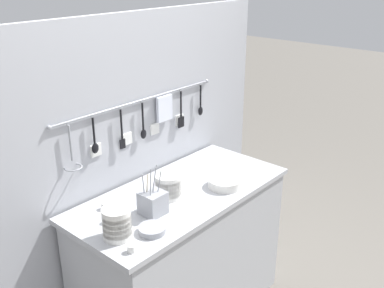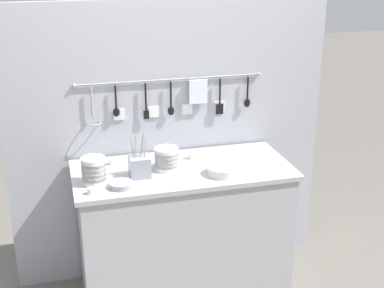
{
  "view_description": "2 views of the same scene",
  "coord_description": "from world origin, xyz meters",
  "px_view_note": "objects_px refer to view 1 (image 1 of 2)",
  "views": [
    {
      "loc": [
        -1.7,
        -1.58,
        2.16
      ],
      "look_at": [
        0.07,
        -0.02,
        1.19
      ],
      "focal_mm": 42.0,
      "sensor_mm": 36.0,
      "label": 1
    },
    {
      "loc": [
        -0.74,
        -2.97,
        2.21
      ],
      "look_at": [
        0.06,
        0.0,
        1.06
      ],
      "focal_mm": 50.0,
      "sensor_mm": 36.0,
      "label": 2
    }
  ],
  "objects_px": {
    "cutlery_caddy": "(153,203)",
    "cup_back_right": "(105,206)",
    "bowl_stack_wide_centre": "(117,223)",
    "steel_mixing_bowl": "(152,229)",
    "cup_edge_far": "(175,176)",
    "cup_front_right": "(108,219)",
    "bowl_stack_tall_left": "(168,186)",
    "cup_by_caddy": "(131,249)",
    "plate_stack": "(225,183)"
  },
  "relations": [
    {
      "from": "plate_stack",
      "to": "cup_back_right",
      "type": "height_order",
      "value": "plate_stack"
    },
    {
      "from": "bowl_stack_wide_centre",
      "to": "steel_mixing_bowl",
      "type": "distance_m",
      "value": 0.18
    },
    {
      "from": "bowl_stack_tall_left",
      "to": "cup_edge_far",
      "type": "bearing_deg",
      "value": 34.26
    },
    {
      "from": "cutlery_caddy",
      "to": "cup_back_right",
      "type": "xyz_separation_m",
      "value": [
        -0.14,
        0.23,
        -0.05
      ]
    },
    {
      "from": "bowl_stack_tall_left",
      "to": "cup_by_caddy",
      "type": "relative_size",
      "value": 3.76
    },
    {
      "from": "cup_back_right",
      "to": "bowl_stack_tall_left",
      "type": "bearing_deg",
      "value": -27.64
    },
    {
      "from": "cutlery_caddy",
      "to": "cup_edge_far",
      "type": "height_order",
      "value": "cutlery_caddy"
    },
    {
      "from": "plate_stack",
      "to": "cup_front_right",
      "type": "height_order",
      "value": "plate_stack"
    },
    {
      "from": "cup_back_right",
      "to": "bowl_stack_wide_centre",
      "type": "bearing_deg",
      "value": -116.46
    },
    {
      "from": "bowl_stack_wide_centre",
      "to": "cutlery_caddy",
      "type": "distance_m",
      "value": 0.27
    },
    {
      "from": "cup_back_right",
      "to": "cup_by_caddy",
      "type": "distance_m",
      "value": 0.43
    },
    {
      "from": "cutlery_caddy",
      "to": "cup_by_caddy",
      "type": "relative_size",
      "value": 7.12
    },
    {
      "from": "steel_mixing_bowl",
      "to": "cup_edge_far",
      "type": "height_order",
      "value": "cup_edge_far"
    },
    {
      "from": "cup_back_right",
      "to": "steel_mixing_bowl",
      "type": "bearing_deg",
      "value": -88.2
    },
    {
      "from": "bowl_stack_tall_left",
      "to": "steel_mixing_bowl",
      "type": "bearing_deg",
      "value": -148.68
    },
    {
      "from": "bowl_stack_tall_left",
      "to": "cup_front_right",
      "type": "height_order",
      "value": "bowl_stack_tall_left"
    },
    {
      "from": "cutlery_caddy",
      "to": "cup_edge_far",
      "type": "distance_m",
      "value": 0.42
    },
    {
      "from": "bowl_stack_tall_left",
      "to": "cutlery_caddy",
      "type": "relative_size",
      "value": 0.53
    },
    {
      "from": "cup_by_caddy",
      "to": "cup_edge_far",
      "type": "bearing_deg",
      "value": 28.29
    },
    {
      "from": "plate_stack",
      "to": "cutlery_caddy",
      "type": "xyz_separation_m",
      "value": [
        -0.49,
        0.1,
        0.04
      ]
    },
    {
      "from": "steel_mixing_bowl",
      "to": "cup_edge_far",
      "type": "distance_m",
      "value": 0.59
    },
    {
      "from": "cutlery_caddy",
      "to": "cup_front_right",
      "type": "bearing_deg",
      "value": 153.82
    },
    {
      "from": "bowl_stack_tall_left",
      "to": "cup_by_caddy",
      "type": "bearing_deg",
      "value": -154.24
    },
    {
      "from": "cup_front_right",
      "to": "cup_edge_far",
      "type": "bearing_deg",
      "value": 8.17
    },
    {
      "from": "cutlery_caddy",
      "to": "cup_front_right",
      "type": "distance_m",
      "value": 0.25
    },
    {
      "from": "steel_mixing_bowl",
      "to": "cutlery_caddy",
      "type": "relative_size",
      "value": 0.5
    },
    {
      "from": "steel_mixing_bowl",
      "to": "cup_back_right",
      "type": "relative_size",
      "value": 3.58
    },
    {
      "from": "cup_front_right",
      "to": "cup_edge_far",
      "type": "xyz_separation_m",
      "value": [
        0.58,
        0.08,
        0.0
      ]
    },
    {
      "from": "cup_back_right",
      "to": "cup_edge_far",
      "type": "distance_m",
      "value": 0.51
    },
    {
      "from": "bowl_stack_tall_left",
      "to": "cup_back_right",
      "type": "xyz_separation_m",
      "value": [
        -0.32,
        0.17,
        -0.05
      ]
    },
    {
      "from": "bowl_stack_wide_centre",
      "to": "bowl_stack_tall_left",
      "type": "height_order",
      "value": "bowl_stack_wide_centre"
    },
    {
      "from": "plate_stack",
      "to": "cup_back_right",
      "type": "bearing_deg",
      "value": 152.55
    },
    {
      "from": "cup_by_caddy",
      "to": "plate_stack",
      "type": "bearing_deg",
      "value": 5.08
    },
    {
      "from": "bowl_stack_tall_left",
      "to": "cup_back_right",
      "type": "height_order",
      "value": "bowl_stack_tall_left"
    },
    {
      "from": "cutlery_caddy",
      "to": "steel_mixing_bowl",
      "type": "bearing_deg",
      "value": -135.84
    },
    {
      "from": "bowl_stack_wide_centre",
      "to": "cup_front_right",
      "type": "relative_size",
      "value": 4.13
    },
    {
      "from": "plate_stack",
      "to": "cup_by_caddy",
      "type": "xyz_separation_m",
      "value": [
        -0.8,
        -0.07,
        -0.01
      ]
    },
    {
      "from": "steel_mixing_bowl",
      "to": "cup_front_right",
      "type": "distance_m",
      "value": 0.25
    },
    {
      "from": "cutlery_caddy",
      "to": "cup_edge_far",
      "type": "xyz_separation_m",
      "value": [
        0.37,
        0.19,
        -0.05
      ]
    },
    {
      "from": "cup_edge_far",
      "to": "cup_front_right",
      "type": "bearing_deg",
      "value": -171.83
    },
    {
      "from": "steel_mixing_bowl",
      "to": "cup_front_right",
      "type": "height_order",
      "value": "cup_front_right"
    },
    {
      "from": "steel_mixing_bowl",
      "to": "cup_by_caddy",
      "type": "height_order",
      "value": "cup_by_caddy"
    },
    {
      "from": "plate_stack",
      "to": "steel_mixing_bowl",
      "type": "distance_m",
      "value": 0.63
    },
    {
      "from": "cutlery_caddy",
      "to": "cup_back_right",
      "type": "bearing_deg",
      "value": 121.66
    },
    {
      "from": "bowl_stack_wide_centre",
      "to": "plate_stack",
      "type": "relative_size",
      "value": 0.81
    },
    {
      "from": "bowl_stack_wide_centre",
      "to": "cup_back_right",
      "type": "bearing_deg",
      "value": 63.54
    },
    {
      "from": "steel_mixing_bowl",
      "to": "cup_front_right",
      "type": "xyz_separation_m",
      "value": [
        -0.09,
        0.23,
        0.0
      ]
    },
    {
      "from": "plate_stack",
      "to": "steel_mixing_bowl",
      "type": "relative_size",
      "value": 1.43
    },
    {
      "from": "bowl_stack_wide_centre",
      "to": "bowl_stack_tall_left",
      "type": "bearing_deg",
      "value": 11.91
    },
    {
      "from": "cup_front_right",
      "to": "cup_edge_far",
      "type": "relative_size",
      "value": 1.0
    }
  ]
}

